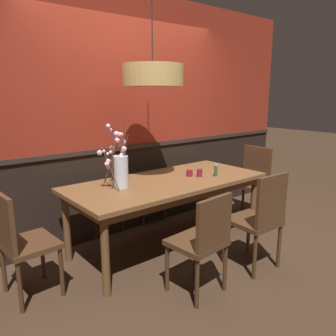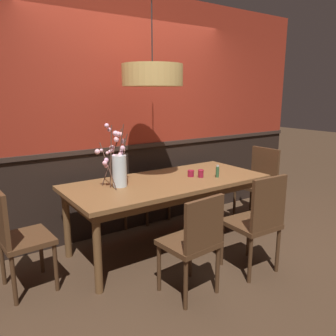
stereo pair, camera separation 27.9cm
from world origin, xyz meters
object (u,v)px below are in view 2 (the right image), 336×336
at_px(candle_holder_nearer_edge, 201,173).
at_px(dining_table, 168,187).
at_px(chair_near_side_left, 194,240).
at_px(vase_with_blossoms, 118,167).
at_px(chair_far_side_left, 104,188).
at_px(chair_head_west_end, 16,234).
at_px(condiment_bottle, 217,171).
at_px(chair_far_side_right, 147,179).
at_px(chair_near_side_right, 257,219).
at_px(candle_holder_nearer_center, 191,173).
at_px(pendant_lamp, 152,75).
at_px(chair_head_east_end, 259,180).

bearing_deg(candle_holder_nearer_edge, dining_table, 163.82).
distance_m(chair_near_side_left, vase_with_blossoms, 1.09).
distance_m(chair_far_side_left, candle_holder_nearer_edge, 1.27).
bearing_deg(chair_near_side_left, chair_far_side_left, 89.56).
bearing_deg(chair_head_west_end, candle_holder_nearer_edge, -3.88).
bearing_deg(condiment_bottle, dining_table, 158.15).
xyz_separation_m(chair_head_west_end, chair_far_side_right, (1.81, 0.88, 0.02)).
bearing_deg(candle_holder_nearer_edge, chair_head_west_end, 176.12).
bearing_deg(chair_near_side_right, chair_far_side_right, 92.65).
relative_size(dining_table, condiment_bottle, 15.73).
relative_size(chair_head_west_end, chair_near_side_left, 1.05).
xyz_separation_m(chair_far_side_left, condiment_bottle, (0.86, -1.12, 0.31)).
relative_size(chair_near_side_left, chair_near_side_right, 0.92).
bearing_deg(dining_table, candle_holder_nearer_center, -3.88).
xyz_separation_m(chair_far_side_right, candle_holder_nearer_center, (0.01, -0.93, 0.26)).
bearing_deg(dining_table, condiment_bottle, -21.85).
height_order(chair_head_west_end, pendant_lamp, pendant_lamp).
xyz_separation_m(dining_table, chair_near_side_left, (-0.35, -0.88, -0.18)).
relative_size(vase_with_blossoms, candle_holder_nearer_center, 8.34).
bearing_deg(candle_holder_nearer_center, vase_with_blossoms, 172.19).
relative_size(vase_with_blossoms, candle_holder_nearer_edge, 7.39).
xyz_separation_m(chair_head_west_end, candle_holder_nearer_center, (1.82, -0.04, 0.27)).
height_order(chair_head_west_end, candle_holder_nearer_edge, chair_head_west_end).
height_order(chair_head_east_end, chair_far_side_left, chair_head_east_end).
distance_m(chair_near_side_right, candle_holder_nearer_center, 0.94).
relative_size(candle_holder_nearer_center, candle_holder_nearer_edge, 0.89).
bearing_deg(candle_holder_nearer_edge, candle_holder_nearer_center, 129.85).
bearing_deg(candle_holder_nearer_edge, pendant_lamp, 161.48).
height_order(chair_far_side_right, candle_holder_nearer_edge, chair_far_side_right).
height_order(dining_table, chair_far_side_left, chair_far_side_left).
xyz_separation_m(chair_near_side_left, pendant_lamp, (0.21, 0.95, 1.34)).
distance_m(chair_near_side_left, candle_holder_nearer_edge, 1.10).
height_order(chair_far_side_right, pendant_lamp, pendant_lamp).
height_order(chair_head_east_end, vase_with_blossoms, vase_with_blossoms).
bearing_deg(chair_far_side_right, dining_table, -107.35).
distance_m(vase_with_blossoms, pendant_lamp, 0.96).
bearing_deg(chair_head_east_end, candle_holder_nearer_edge, -173.80).
bearing_deg(candle_holder_nearer_center, chair_far_side_right, 90.65).
xyz_separation_m(condiment_bottle, pendant_lamp, (-0.66, 0.27, 1.02)).
bearing_deg(candle_holder_nearer_edge, condiment_bottle, -33.72).
distance_m(dining_table, chair_far_side_right, 0.96).
bearing_deg(chair_near_side_left, dining_table, 68.21).
bearing_deg(candle_holder_nearer_center, chair_near_side_right, -85.30).
relative_size(chair_head_west_end, vase_with_blossoms, 1.48).
relative_size(chair_far_side_left, condiment_bottle, 6.58).
distance_m(chair_near_side_left, pendant_lamp, 1.65).
bearing_deg(pendant_lamp, chair_near_side_right, -62.52).
distance_m(chair_far_side_right, chair_head_east_end, 1.50).
relative_size(dining_table, chair_head_east_end, 2.26).
bearing_deg(chair_far_side_left, candle_holder_nearer_edge, -55.27).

